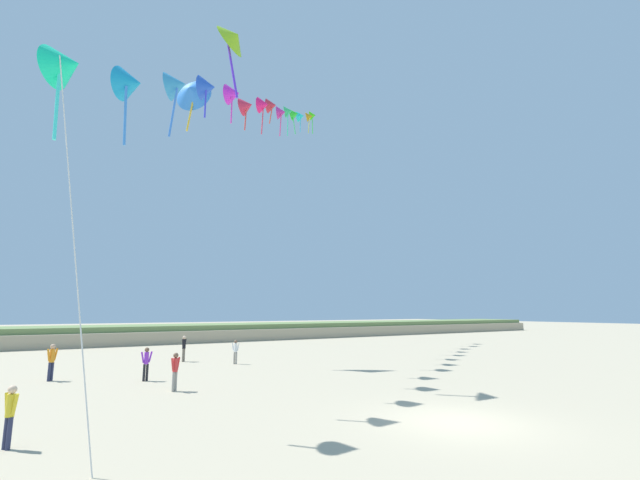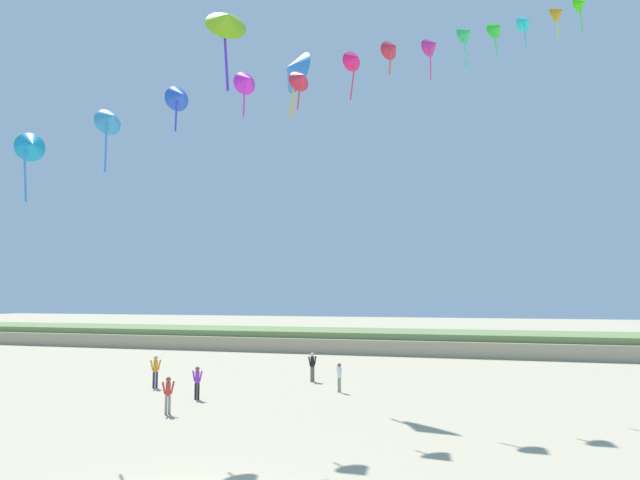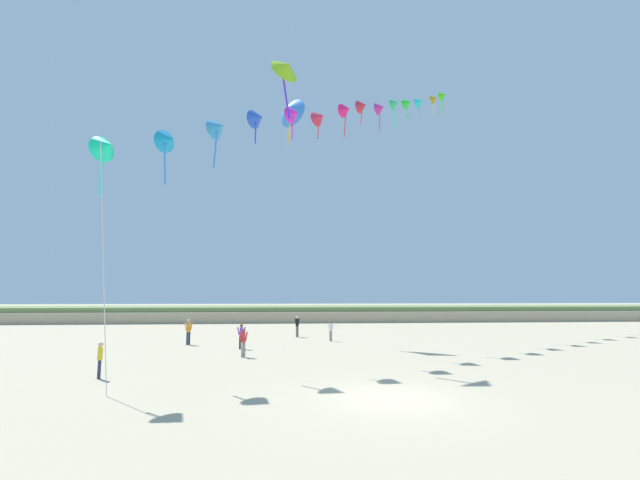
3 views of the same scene
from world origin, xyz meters
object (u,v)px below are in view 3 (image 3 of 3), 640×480
Objects in this scene: person_near_left at (189,330)px; person_mid_center at (100,357)px; large_kite_mid_trail at (286,68)px; person_far_right at (241,334)px; large_kite_low_lead at (289,111)px; person_far_left at (243,341)px; person_far_center at (331,329)px; person_near_right at (297,325)px.

person_near_left is 1.15× the size of person_mid_center.
person_mid_center is at bearing -141.53° from large_kite_mid_trail.
large_kite_mid_trail is at bearing 38.47° from person_mid_center.
person_far_right is 18.52m from large_kite_low_lead.
person_far_center is at bearing 52.81° from person_far_left.
person_far_right is at bearing -147.18° from person_far_center.
person_far_center is 0.34× the size of large_kite_mid_trail.
large_kite_mid_trail is at bearing -39.82° from person_near_left.
person_far_right reaches higher than person_mid_center.
large_kite_mid_trail is (-3.42, -6.94, 16.47)m from person_far_center.
large_kite_mid_trail reaches higher than person_far_center.
person_near_left is 1.16× the size of person_far_center.
person_far_left is (-3.22, -10.51, -0.06)m from person_near_right.
large_kite_low_lead is (6.78, 3.08, 17.33)m from person_near_left.
person_mid_center reaches higher than person_far_center.
person_far_center is (5.63, 7.42, -0.05)m from person_far_left.
large_kite_mid_trail is (-1.01, -10.03, 16.36)m from person_near_right.
person_near_right is at bearing 61.83° from person_mid_center.
large_kite_low_lead reaches higher than person_near_left.
person_far_right is (3.85, -2.46, -0.09)m from person_near_left.
large_kite_mid_trail is at bearing 12.20° from person_far_left.
person_near_left is 18.86m from large_kite_low_lead.
large_kite_low_lead is at bearing 62.17° from person_far_right.
person_near_left reaches higher than person_near_right.
person_far_right is at bearing 132.01° from large_kite_mid_trail.
large_kite_low_lead is at bearing 61.79° from person_mid_center.
person_near_left is at bearing 126.14° from person_far_left.
person_far_left is at bearing -82.00° from person_far_right.
person_far_center is (11.00, 12.97, -0.01)m from person_mid_center.
large_kite_low_lead reaches higher than large_kite_mid_trail.
person_mid_center is 1.01× the size of person_far_center.
large_kite_mid_trail is at bearing -95.76° from person_near_right.
person_near_left is at bearing 84.83° from person_mid_center.
person_mid_center is 19.11m from large_kite_mid_trail.
large_kite_low_lead is (7.82, 14.57, 17.47)m from person_mid_center.
person_far_right is at bearing -117.81° from person_near_right.
person_far_center is at bearing 49.69° from person_mid_center.
person_mid_center is 0.96× the size of person_far_left.
large_kite_mid_trail reaches higher than person_mid_center.
person_far_left is at bearing -107.05° from person_near_right.
large_kite_mid_trail is at bearing -116.21° from person_far_center.
large_kite_mid_trail is (-0.23, -8.54, -1.00)m from large_kite_low_lead.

